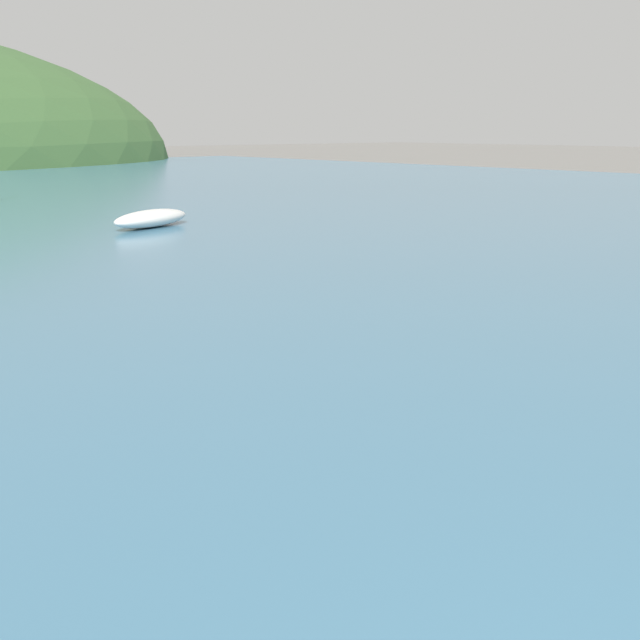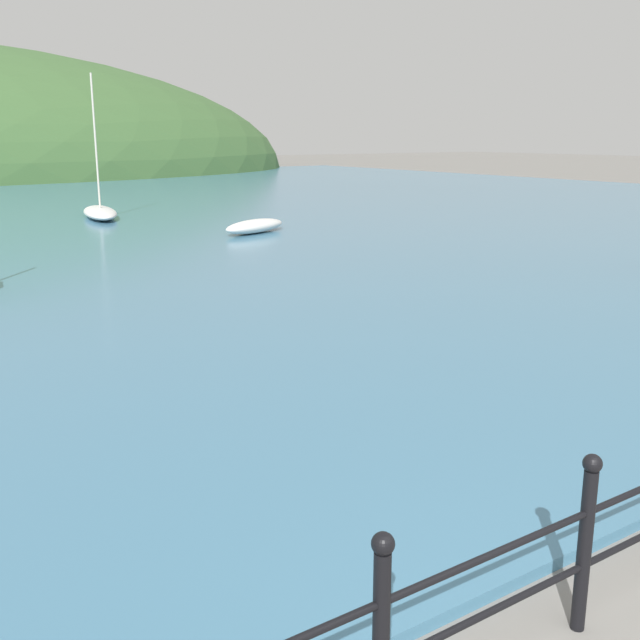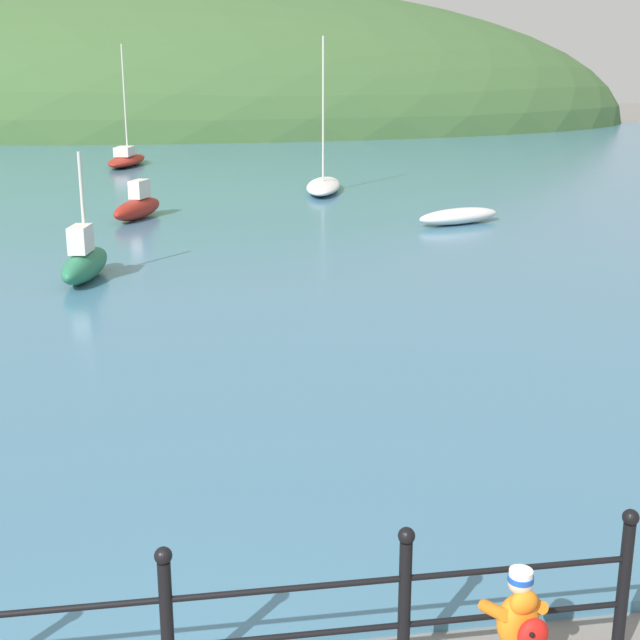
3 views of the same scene
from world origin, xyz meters
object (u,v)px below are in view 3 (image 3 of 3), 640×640
(boat_twin_mast, at_px, (138,206))
(boat_far_left, at_px, (323,185))
(boat_mid_harbor, at_px, (126,159))
(boat_white_sailboat, at_px, (84,261))
(child_in_coat, at_px, (519,624))
(boat_nearest_quay, at_px, (459,216))

(boat_twin_mast, distance_m, boat_far_left, 7.73)
(boat_mid_harbor, distance_m, boat_white_sailboat, 21.81)
(boat_far_left, bearing_deg, boat_twin_mast, -141.88)
(child_in_coat, relative_size, boat_white_sailboat, 0.40)
(boat_far_left, height_order, boat_nearest_quay, boat_far_left)
(boat_white_sailboat, height_order, boat_nearest_quay, boat_white_sailboat)
(boat_twin_mast, relative_size, boat_nearest_quay, 0.95)
(boat_nearest_quay, bearing_deg, boat_twin_mast, 165.42)
(boat_mid_harbor, distance_m, boat_nearest_quay, 19.20)
(child_in_coat, xyz_separation_m, boat_white_sailboat, (-4.05, 13.04, -0.13))
(child_in_coat, distance_m, boat_nearest_quay, 19.04)
(child_in_coat, bearing_deg, boat_white_sailboat, 107.25)
(child_in_coat, xyz_separation_m, boat_twin_mast, (-3.28, 20.52, -0.16))
(boat_mid_harbor, xyz_separation_m, boat_far_left, (7.08, -9.56, -0.07))
(boat_mid_harbor, bearing_deg, boat_nearest_quay, -59.76)
(boat_twin_mast, relative_size, boat_far_left, 0.51)
(boat_far_left, xyz_separation_m, boat_nearest_quay, (2.59, -7.03, -0.02))
(child_in_coat, distance_m, boat_twin_mast, 20.78)
(child_in_coat, height_order, boat_nearest_quay, child_in_coat)
(boat_far_left, distance_m, boat_nearest_quay, 7.49)
(child_in_coat, relative_size, boat_twin_mast, 0.38)
(boat_nearest_quay, bearing_deg, boat_white_sailboat, -151.02)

